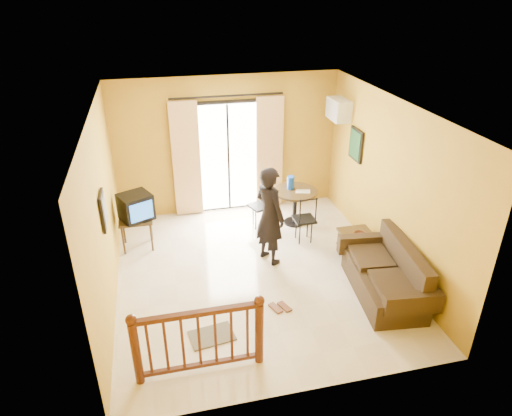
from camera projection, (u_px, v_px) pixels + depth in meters
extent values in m
plane|color=beige|center=(256.00, 273.00, 7.64)|extent=(5.00, 5.00, 0.00)
plane|color=white|center=(256.00, 108.00, 6.37)|extent=(5.00, 5.00, 0.00)
plane|color=#B78C23|center=(228.00, 146.00, 9.17)|extent=(4.50, 0.00, 4.50)
plane|color=#B78C23|center=(309.00, 298.00, 4.84)|extent=(4.50, 0.00, 4.50)
plane|color=#B78C23|center=(103.00, 214.00, 6.55)|extent=(0.00, 5.00, 5.00)
plane|color=#B78C23|center=(389.00, 185.00, 7.46)|extent=(0.00, 5.00, 5.00)
cube|color=black|center=(228.00, 157.00, 9.27)|extent=(1.34, 0.03, 2.34)
cube|color=white|center=(228.00, 158.00, 9.24)|extent=(1.20, 0.04, 2.20)
cube|color=black|center=(229.00, 158.00, 9.22)|extent=(0.04, 0.02, 2.20)
cube|color=#F4EEB8|center=(186.00, 160.00, 9.00)|extent=(0.55, 0.08, 2.35)
cube|color=#F4EEB8|center=(269.00, 153.00, 9.35)|extent=(0.55, 0.08, 2.35)
cylinder|color=black|center=(227.00, 96.00, 8.62)|extent=(2.20, 0.04, 0.04)
cube|color=black|center=(136.00, 220.00, 8.14)|extent=(0.59, 0.49, 0.04)
cylinder|color=black|center=(123.00, 240.00, 8.05)|extent=(0.04, 0.04, 0.57)
cylinder|color=black|center=(151.00, 237.00, 8.15)|extent=(0.04, 0.04, 0.57)
cylinder|color=black|center=(124.00, 230.00, 8.39)|extent=(0.04, 0.04, 0.57)
cylinder|color=black|center=(151.00, 227.00, 8.48)|extent=(0.04, 0.04, 0.57)
cube|color=black|center=(136.00, 207.00, 8.03)|extent=(0.67, 0.65, 0.47)
cube|color=blue|center=(142.00, 212.00, 7.86)|extent=(0.38, 0.19, 0.33)
cube|color=black|center=(103.00, 210.00, 6.31)|extent=(0.04, 0.42, 0.52)
cube|color=#535147|center=(105.00, 210.00, 6.32)|extent=(0.01, 0.34, 0.44)
cylinder|color=black|center=(295.00, 192.00, 8.89)|extent=(0.86, 0.86, 0.04)
cylinder|color=black|center=(295.00, 207.00, 9.05)|extent=(0.08, 0.08, 0.69)
cylinder|color=black|center=(294.00, 222.00, 9.20)|extent=(0.42, 0.42, 0.03)
cylinder|color=#1342B2|center=(291.00, 183.00, 8.89)|extent=(0.14, 0.14, 0.26)
cube|color=beige|center=(303.00, 192.00, 8.81)|extent=(0.32, 0.26, 0.02)
cube|color=white|center=(339.00, 109.00, 8.78)|extent=(0.30, 0.60, 0.40)
cube|color=gray|center=(331.00, 110.00, 8.75)|extent=(0.02, 0.56, 0.36)
cube|color=black|center=(356.00, 145.00, 8.47)|extent=(0.04, 0.50, 0.60)
cube|color=black|center=(355.00, 145.00, 8.46)|extent=(0.01, 0.42, 0.52)
cube|color=black|center=(363.00, 241.00, 7.75)|extent=(0.56, 1.01, 0.04)
cube|color=black|center=(361.00, 255.00, 7.89)|extent=(0.52, 0.97, 0.03)
cube|color=black|center=(360.00, 268.00, 7.42)|extent=(0.05, 0.05, 0.43)
cube|color=black|center=(385.00, 264.00, 7.51)|extent=(0.05, 0.05, 0.43)
cube|color=black|center=(339.00, 240.00, 8.19)|extent=(0.05, 0.05, 0.43)
cube|color=black|center=(362.00, 237.00, 8.29)|extent=(0.05, 0.05, 0.43)
imported|color=brown|center=(360.00, 235.00, 7.84)|extent=(0.21, 0.21, 0.06)
cube|color=#322313|center=(383.00, 282.00, 7.07)|extent=(1.01, 1.74, 0.41)
cube|color=#322313|center=(405.00, 260.00, 6.96)|extent=(0.37, 1.66, 0.57)
cube|color=#322313|center=(413.00, 303.00, 6.26)|extent=(0.84, 0.26, 0.31)
cube|color=#322313|center=(362.00, 243.00, 7.66)|extent=(0.84, 0.26, 0.31)
cube|color=#322313|center=(393.00, 284.00, 6.63)|extent=(0.64, 0.73, 0.10)
cube|color=#322313|center=(371.00, 258.00, 7.26)|extent=(0.64, 0.73, 0.10)
imported|color=black|center=(270.00, 216.00, 7.63)|extent=(0.65, 0.75, 1.74)
cylinder|color=#471E0F|center=(136.00, 353.00, 5.40)|extent=(0.11, 0.11, 0.92)
cylinder|color=#471E0F|center=(259.00, 333.00, 5.70)|extent=(0.11, 0.11, 0.92)
sphere|color=#471E0F|center=(131.00, 320.00, 5.17)|extent=(0.13, 0.13, 0.13)
sphere|color=#471E0F|center=(259.00, 301.00, 5.47)|extent=(0.13, 0.13, 0.13)
cube|color=#471E0F|center=(197.00, 313.00, 5.34)|extent=(1.55, 0.08, 0.06)
cube|color=#471E0F|center=(201.00, 365.00, 5.71)|extent=(1.55, 0.06, 0.05)
cube|color=#5E594B|center=(212.00, 336.00, 6.30)|extent=(0.65, 0.48, 0.02)
cube|color=brown|center=(276.00, 308.00, 6.82)|extent=(0.19, 0.27, 0.03)
cube|color=brown|center=(285.00, 307.00, 6.85)|extent=(0.19, 0.27, 0.03)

